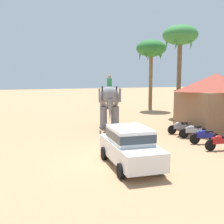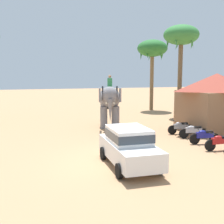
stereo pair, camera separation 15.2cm
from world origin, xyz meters
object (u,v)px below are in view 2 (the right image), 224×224
(motorcycle_far_in_row, at_px, (193,131))
(motorcycle_mid_row, at_px, (220,142))
(motorcycle_end_of_row, at_px, (181,127))
(palm_tree_near_hut, at_px, (181,38))
(elephant_with_mahout, at_px, (110,100))
(palm_tree_behind_elephant, at_px, (152,50))
(roadside_hut, at_px, (216,101))
(motorcycle_fourth_in_row, at_px, (205,136))
(car_sedan_foreground, at_px, (129,145))

(motorcycle_far_in_row, bearing_deg, motorcycle_mid_row, -93.45)
(motorcycle_end_of_row, bearing_deg, palm_tree_near_hut, 61.53)
(elephant_with_mahout, bearing_deg, motorcycle_end_of_row, -45.81)
(elephant_with_mahout, relative_size, palm_tree_behind_elephant, 0.53)
(motorcycle_mid_row, xyz_separation_m, roadside_hut, (2.95, 4.58, 1.66))
(motorcycle_end_of_row, distance_m, palm_tree_behind_elephant, 13.83)
(motorcycle_fourth_in_row, height_order, palm_tree_behind_elephant, palm_tree_behind_elephant)
(roadside_hut, bearing_deg, motorcycle_end_of_row, -173.28)
(elephant_with_mahout, height_order, motorcycle_end_of_row, elephant_with_mahout)
(palm_tree_near_hut, bearing_deg, motorcycle_mid_row, -109.17)
(motorcycle_mid_row, bearing_deg, motorcycle_far_in_row, 86.55)
(palm_tree_behind_elephant, bearing_deg, palm_tree_near_hut, -82.60)
(palm_tree_near_hut, bearing_deg, elephant_with_mahout, -156.90)
(motorcycle_far_in_row, distance_m, palm_tree_behind_elephant, 15.02)
(motorcycle_end_of_row, relative_size, palm_tree_behind_elephant, 0.24)
(palm_tree_near_hut, bearing_deg, palm_tree_behind_elephant, 97.40)
(car_sedan_foreground, distance_m, palm_tree_near_hut, 16.84)
(elephant_with_mahout, xyz_separation_m, motorcycle_mid_row, (3.72, -8.14, -1.53))
(motorcycle_fourth_in_row, bearing_deg, car_sedan_foreground, -155.50)
(car_sedan_foreground, relative_size, motorcycle_far_in_row, 2.31)
(motorcycle_mid_row, bearing_deg, palm_tree_near_hut, 70.83)
(motorcycle_mid_row, xyz_separation_m, motorcycle_far_in_row, (0.17, 2.86, 0.00))
(motorcycle_mid_row, height_order, motorcycle_fourth_in_row, same)
(motorcycle_fourth_in_row, xyz_separation_m, palm_tree_behind_elephant, (3.32, 14.84, 5.95))
(motorcycle_end_of_row, bearing_deg, motorcycle_fourth_in_row, -91.21)
(car_sedan_foreground, bearing_deg, motorcycle_far_in_row, 34.81)
(motorcycle_far_in_row, height_order, palm_tree_behind_elephant, palm_tree_behind_elephant)
(elephant_with_mahout, relative_size, motorcycle_far_in_row, 2.26)
(motorcycle_mid_row, height_order, palm_tree_near_hut, palm_tree_near_hut)
(motorcycle_mid_row, xyz_separation_m, palm_tree_behind_elephant, (3.34, 16.28, 5.95))
(car_sedan_foreground, height_order, motorcycle_mid_row, car_sedan_foreground)
(elephant_with_mahout, bearing_deg, motorcycle_far_in_row, -53.62)
(motorcycle_fourth_in_row, relative_size, motorcycle_end_of_row, 1.00)
(palm_tree_near_hut, bearing_deg, motorcycle_far_in_row, -113.92)
(palm_tree_near_hut, height_order, roadside_hut, palm_tree_near_hut)
(elephant_with_mahout, height_order, palm_tree_near_hut, palm_tree_near_hut)
(motorcycle_mid_row, relative_size, palm_tree_behind_elephant, 0.24)
(motorcycle_far_in_row, xyz_separation_m, palm_tree_near_hut, (3.80, 8.56, 6.72))
(elephant_with_mahout, xyz_separation_m, roadside_hut, (6.67, -3.56, 0.13))
(elephant_with_mahout, bearing_deg, car_sedan_foreground, -100.75)
(motorcycle_mid_row, bearing_deg, car_sedan_foreground, -169.04)
(car_sedan_foreground, xyz_separation_m, elephant_with_mahout, (1.75, 9.19, 1.06))
(palm_tree_behind_elephant, height_order, roadside_hut, palm_tree_behind_elephant)
(car_sedan_foreground, bearing_deg, motorcycle_end_of_row, 43.72)
(motorcycle_mid_row, relative_size, motorcycle_end_of_row, 1.00)
(car_sedan_foreground, xyz_separation_m, palm_tree_near_hut, (9.43, 12.47, 6.25))
(motorcycle_end_of_row, xyz_separation_m, roadside_hut, (2.87, 0.34, 1.66))
(motorcycle_mid_row, xyz_separation_m, palm_tree_near_hut, (3.97, 11.42, 6.72))
(motorcycle_fourth_in_row, height_order, motorcycle_far_in_row, same)
(car_sedan_foreground, height_order, elephant_with_mahout, elephant_with_mahout)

